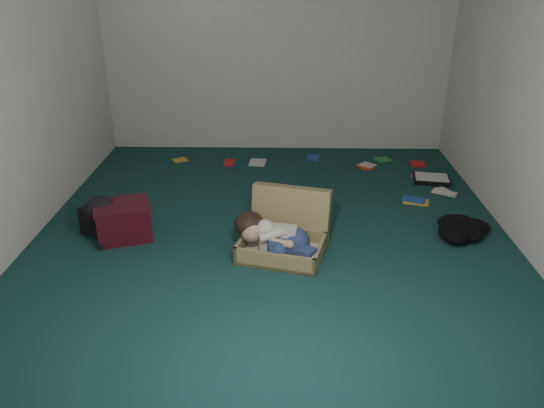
{
  "coord_description": "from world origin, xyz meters",
  "views": [
    {
      "loc": [
        0.08,
        -3.98,
        2.14
      ],
      "look_at": [
        0.0,
        -0.15,
        0.35
      ],
      "focal_mm": 35.0,
      "sensor_mm": 36.0,
      "label": 1
    }
  ],
  "objects": [
    {
      "name": "person",
      "position": [
        0.03,
        -0.39,
        0.18
      ],
      "size": [
        0.66,
        0.46,
        0.29
      ],
      "rotation": [
        0.0,
        0.0,
        -0.26
      ],
      "color": "beige",
      "rests_on": "suitcase"
    },
    {
      "name": "paper_tray",
      "position": [
        1.65,
        1.21,
        0.03
      ],
      "size": [
        0.41,
        0.33,
        0.05
      ],
      "rotation": [
        0.0,
        0.0,
        -0.16
      ],
      "color": "black",
      "rests_on": "floor"
    },
    {
      "name": "backpack",
      "position": [
        -1.42,
        -0.02,
        0.13
      ],
      "size": [
        0.54,
        0.51,
        0.26
      ],
      "primitive_type": null,
      "rotation": [
        0.0,
        0.0,
        -0.48
      ],
      "color": "black",
      "rests_on": "floor"
    },
    {
      "name": "floor",
      "position": [
        0.0,
        0.0,
        0.0
      ],
      "size": [
        4.5,
        4.5,
        0.0
      ],
      "primitive_type": "plane",
      "color": "#153C3A",
      "rests_on": "ground"
    },
    {
      "name": "clothing_pile",
      "position": [
        1.63,
        0.03,
        0.07
      ],
      "size": [
        0.41,
        0.34,
        0.13
      ],
      "primitive_type": null,
      "rotation": [
        0.0,
        0.0,
        0.0
      ],
      "color": "black",
      "rests_on": "floor"
    },
    {
      "name": "wall_left",
      "position": [
        -2.0,
        0.0,
        1.3
      ],
      "size": [
        0.0,
        4.5,
        4.5
      ],
      "primitive_type": "plane",
      "rotation": [
        1.57,
        0.0,
        1.57
      ],
      "color": "silver",
      "rests_on": "ground"
    },
    {
      "name": "maroon_bin",
      "position": [
        -1.23,
        -0.09,
        0.16
      ],
      "size": [
        0.54,
        0.48,
        0.31
      ],
      "rotation": [
        0.0,
        0.0,
        0.33
      ],
      "color": "#410D18",
      "rests_on": "floor"
    },
    {
      "name": "wall_back",
      "position": [
        0.0,
        2.25,
        1.3
      ],
      "size": [
        4.5,
        0.0,
        4.5
      ],
      "primitive_type": "plane",
      "rotation": [
        1.57,
        0.0,
        0.0
      ],
      "color": "silver",
      "rests_on": "ground"
    },
    {
      "name": "wall_right",
      "position": [
        2.0,
        0.0,
        1.3
      ],
      "size": [
        0.0,
        4.5,
        4.5
      ],
      "primitive_type": "plane",
      "rotation": [
        1.57,
        0.0,
        -1.57
      ],
      "color": "silver",
      "rests_on": "ground"
    },
    {
      "name": "book_scatter",
      "position": [
        0.71,
        1.51,
        0.01
      ],
      "size": [
        2.98,
        1.43,
        0.02
      ],
      "color": "gold",
      "rests_on": "floor"
    },
    {
      "name": "wall_front",
      "position": [
        0.0,
        -2.25,
        1.3
      ],
      "size": [
        4.5,
        0.0,
        4.5
      ],
      "primitive_type": "plane",
      "rotation": [
        -1.57,
        0.0,
        0.0
      ],
      "color": "silver",
      "rests_on": "ground"
    },
    {
      "name": "suitcase",
      "position": [
        0.11,
        -0.25,
        0.14
      ],
      "size": [
        0.78,
        0.77,
        0.47
      ],
      "rotation": [
        0.0,
        0.0,
        -0.26
      ],
      "color": "#918050",
      "rests_on": "floor"
    }
  ]
}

